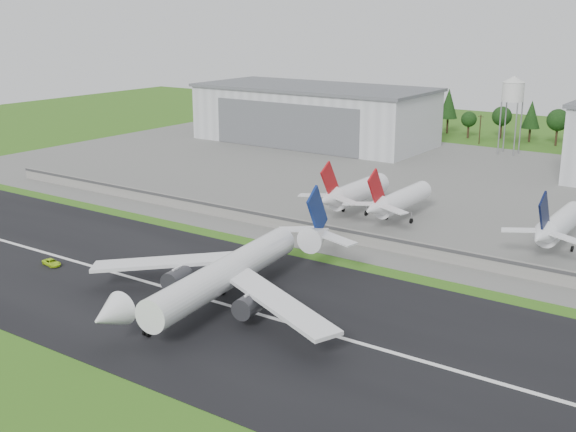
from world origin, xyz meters
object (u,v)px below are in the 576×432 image
Objects in this scene: main_airliner at (224,281)px; ground_vehicle at (52,262)px; parked_jet_red_b at (397,201)px; parked_jet_navy at (557,226)px; parked_jet_red_a at (352,193)px.

ground_vehicle is at bearing -1.90° from main_airliner.
ground_vehicle is (-44.04, -4.13, -4.12)m from main_airliner.
parked_jet_red_b is 39.52m from parked_jet_navy.
ground_vehicle is 0.16× the size of parked_jet_navy.
parked_jet_red_a is (-11.58, 66.99, 1.25)m from main_airliner.
main_airliner is 66.97m from parked_jet_red_b.
ground_vehicle is 84.53m from parked_jet_red_b.
parked_jet_navy is (40.95, 66.96, 1.06)m from main_airliner.
ground_vehicle is 0.16× the size of parked_jet_red_b.
parked_jet_red_a reaches higher than ground_vehicle.
parked_jet_navy is at bearing -128.71° from main_airliner.
parked_jet_navy is (52.53, -0.03, -0.19)m from parked_jet_red_a.
ground_vehicle is 78.36m from parked_jet_red_a.
main_airliner is at bearing -121.45° from parked_jet_navy.
parked_jet_red_b is (13.01, -0.05, -0.25)m from parked_jet_red_a.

